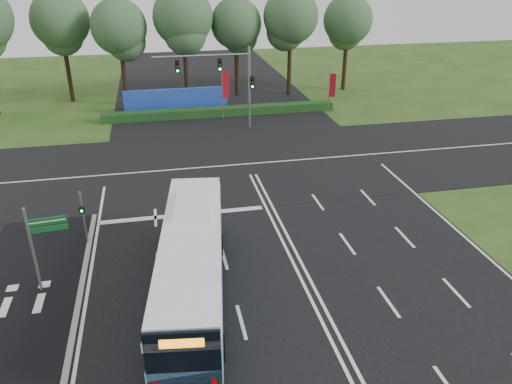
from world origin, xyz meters
TOP-DOWN VIEW (x-y plane):
  - ground at (0.00, 0.00)m, footprint 120.00×120.00m
  - road_main at (0.00, 0.00)m, footprint 20.00×120.00m
  - road_cross at (0.00, 12.00)m, footprint 120.00×14.00m
  - bike_path at (-12.50, -3.00)m, footprint 5.00×18.00m
  - kerb_strip at (-10.10, -3.00)m, footprint 0.25×18.00m
  - city_bus at (-5.07, -2.88)m, footprint 4.14×12.44m
  - pedestrian_signal at (-10.20, 2.91)m, footprint 0.28×0.40m
  - street_sign at (-11.49, -1.03)m, footprint 1.67×0.26m
  - banner_flag_mid at (0.30, 23.34)m, footprint 0.67×0.10m
  - banner_flag_right at (10.21, 22.50)m, footprint 0.57×0.24m
  - traffic_light_gantry at (0.21, 20.50)m, footprint 8.41×0.28m
  - hedge at (0.00, 24.50)m, footprint 22.00×1.20m
  - blue_hoarding at (-4.00, 27.00)m, footprint 10.00×0.30m
  - eucalyptus_row at (-4.25, 30.97)m, footprint 41.66×9.47m

SIDE VIEW (x-z plane):
  - ground at x=0.00m, z-range 0.00..0.00m
  - road_main at x=0.00m, z-range 0.00..0.04m
  - road_cross at x=0.00m, z-range 0.00..0.05m
  - bike_path at x=-12.50m, z-range 0.00..0.06m
  - kerb_strip at x=-10.10m, z-range 0.00..0.12m
  - hedge at x=0.00m, z-range 0.00..0.80m
  - blue_hoarding at x=-4.00m, z-range 0.00..2.20m
  - pedestrian_signal at x=-10.20m, z-range 0.14..3.14m
  - city_bus at x=-5.07m, z-range 0.01..3.52m
  - banner_flag_right at x=10.21m, z-range 0.64..4.71m
  - street_sign at x=-11.49m, z-range 0.54..4.83m
  - banner_flag_mid at x=0.30m, z-range 0.69..5.21m
  - traffic_light_gantry at x=0.21m, z-range 1.16..8.16m
  - eucalyptus_row at x=-4.25m, z-range 2.10..14.03m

